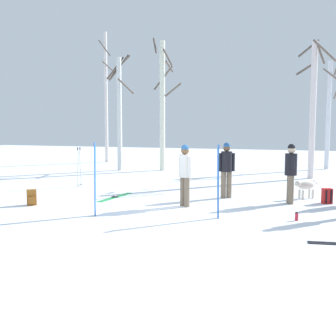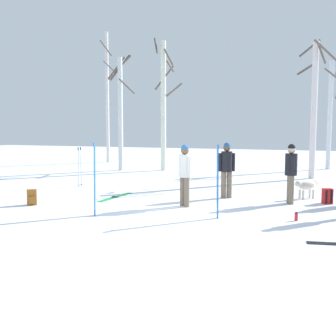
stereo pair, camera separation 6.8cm
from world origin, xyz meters
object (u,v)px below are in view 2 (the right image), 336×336
at_px(water_bottle_1, 184,185).
at_px(birch_tree_3, 314,106).
at_px(person_1, 227,166).
at_px(ski_pair_lying_1, 116,197).
at_px(birch_tree_4, 331,112).
at_px(ski_pair_planted_1, 218,182).
at_px(ski_poles_0, 80,166).
at_px(dog, 306,186).
at_px(person_4, 185,171).
at_px(ski_pair_planted_0, 95,179).
at_px(person_2, 291,170).
at_px(water_bottle_0, 296,217).
at_px(birch_tree_1, 120,110).
at_px(birch_tree_2, 164,103).
at_px(birch_tree_0, 107,96).
at_px(backpack_0, 327,196).
at_px(backpack_1, 32,197).

relative_size(water_bottle_1, birch_tree_3, 0.05).
height_order(person_1, birch_tree_3, birch_tree_3).
height_order(ski_pair_lying_1, birch_tree_4, birch_tree_4).
bearing_deg(person_1, ski_pair_planted_1, -83.05).
relative_size(ski_poles_0, water_bottle_1, 5.46).
bearing_deg(dog, birch_tree_3, 88.28).
distance_m(person_4, ski_pair_planted_0, 2.55).
relative_size(person_2, ski_pair_lying_1, 0.94).
height_order(person_4, dog, person_4).
distance_m(water_bottle_0, birch_tree_4, 13.13).
height_order(person_2, birch_tree_4, birch_tree_4).
relative_size(person_2, birch_tree_1, 0.30).
bearing_deg(ski_poles_0, person_4, -26.41).
height_order(dog, birch_tree_1, birch_tree_1).
bearing_deg(water_bottle_1, birch_tree_2, 116.49).
height_order(birch_tree_0, birch_tree_1, birch_tree_0).
bearing_deg(person_1, birch_tree_0, 132.44).
bearing_deg(dog, ski_pair_lying_1, -163.19).
xyz_separation_m(ski_pair_planted_0, backpack_0, (5.53, 3.54, -0.69)).
distance_m(person_1, ski_poles_0, 5.58).
bearing_deg(dog, ski_poles_0, -179.76).
bearing_deg(birch_tree_4, birch_tree_3, -100.66).
height_order(ski_pair_planted_1, ski_pair_lying_1, ski_pair_planted_1).
height_order(person_1, birch_tree_0, birch_tree_0).
bearing_deg(backpack_1, backpack_0, 20.49).
bearing_deg(ski_pair_lying_1, birch_tree_3, 50.52).
xyz_separation_m(ski_pair_planted_0, birch_tree_3, (5.09, 9.48, 2.15)).
bearing_deg(person_1, birch_tree_1, 136.45).
xyz_separation_m(ski_pair_planted_1, water_bottle_1, (-2.12, 4.22, -0.76)).
xyz_separation_m(ski_poles_0, backpack_0, (8.47, -0.62, -0.56)).
bearing_deg(ski_poles_0, backpack_1, -80.60).
bearing_deg(birch_tree_1, backpack_0, -33.40).
relative_size(person_4, ski_pair_planted_1, 0.96).
relative_size(ski_poles_0, birch_tree_2, 0.22).
bearing_deg(person_4, birch_tree_4, 71.06).
height_order(ski_poles_0, birch_tree_4, birch_tree_4).
bearing_deg(person_4, birch_tree_1, 125.79).
height_order(dog, birch_tree_0, birch_tree_0).
bearing_deg(birch_tree_0, ski_poles_0, -68.41).
xyz_separation_m(water_bottle_1, birch_tree_3, (4.25, 4.59, 2.92)).
height_order(person_1, birch_tree_1, birch_tree_1).
bearing_deg(dog, water_bottle_0, -92.60).
bearing_deg(birch_tree_4, water_bottle_0, -94.96).
relative_size(person_2, birch_tree_4, 0.30).
xyz_separation_m(backpack_1, water_bottle_1, (3.19, 4.30, -0.09)).
xyz_separation_m(dog, birch_tree_0, (-11.67, 9.59, 3.60)).
bearing_deg(birch_tree_1, ski_poles_0, -79.54).
relative_size(ski_pair_planted_0, birch_tree_4, 0.32).
relative_size(person_1, ski_pair_lying_1, 0.94).
bearing_deg(birch_tree_4, water_bottle_1, -119.67).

